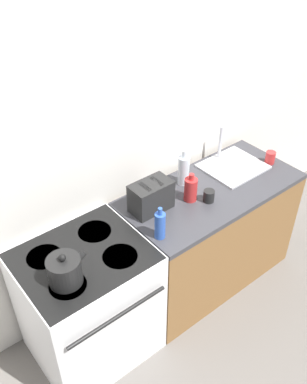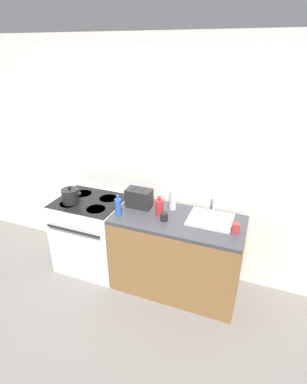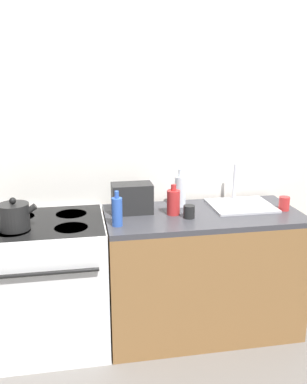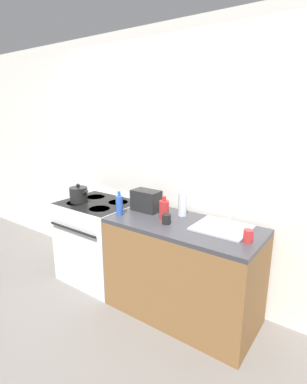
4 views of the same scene
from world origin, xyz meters
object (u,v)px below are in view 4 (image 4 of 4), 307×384
at_px(stove, 99,240).
at_px(bottle_red, 164,209).
at_px(toaster, 146,200).
at_px(bottle_clear, 182,204).
at_px(kettle, 79,195).
at_px(bottle_blue, 119,205).
at_px(cup_red, 248,236).
at_px(cup_black, 166,219).

relative_size(stove, bottle_red, 4.23).
relative_size(toaster, bottle_clear, 1.01).
distance_m(kettle, bottle_blue, 0.62).
height_order(stove, cup_red, cup_red).
distance_m(bottle_clear, cup_red, 0.73).
bearing_deg(kettle, cup_red, 1.85).
relative_size(kettle, bottle_clear, 0.86).
distance_m(bottle_blue, cup_red, 1.18).
xyz_separation_m(kettle, bottle_clear, (1.11, 0.28, 0.03)).
bearing_deg(cup_red, kettle, -178.15).
distance_m(kettle, toaster, 0.77).
distance_m(bottle_clear, bottle_red, 0.20).
bearing_deg(bottle_clear, bottle_blue, -145.97).
relative_size(toaster, bottle_red, 1.31).
bearing_deg(toaster, stove, -171.31).
relative_size(bottle_clear, bottle_red, 1.30).
xyz_separation_m(bottle_clear, bottle_red, (-0.09, -0.17, -0.03)).
relative_size(bottle_blue, bottle_red, 1.08).
bearing_deg(toaster, bottle_red, -18.59).
bearing_deg(bottle_clear, toaster, -167.15).
bearing_deg(cup_red, bottle_red, 176.49).
xyz_separation_m(stove, cup_black, (0.94, -0.09, 0.47)).
xyz_separation_m(cup_red, cup_black, (-0.69, -0.04, -0.01)).
relative_size(stove, bottle_blue, 3.93).
distance_m(bottle_red, cup_black, 0.13).
height_order(toaster, cup_red, toaster).
bearing_deg(cup_red, cup_black, -176.51).
bearing_deg(bottle_clear, cup_red, -17.61).
bearing_deg(bottle_clear, stove, -169.72).
relative_size(toaster, cup_red, 2.86).
height_order(bottle_clear, bottle_red, bottle_clear).
height_order(bottle_clear, bottle_blue, bottle_clear).
xyz_separation_m(toaster, bottle_clear, (0.36, 0.08, 0.01)).
xyz_separation_m(kettle, bottle_blue, (0.62, -0.05, 0.01)).
xyz_separation_m(bottle_red, cup_black, (0.09, -0.09, -0.05)).
height_order(bottle_blue, bottle_red, bottle_blue).
xyz_separation_m(bottle_red, cup_red, (0.78, -0.05, -0.04)).
height_order(bottle_red, cup_red, bottle_red).
xyz_separation_m(kettle, toaster, (0.75, 0.20, 0.02)).
bearing_deg(bottle_clear, cup_black, -90.72).
relative_size(bottle_red, cup_red, 2.18).
height_order(kettle, cup_black, kettle).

